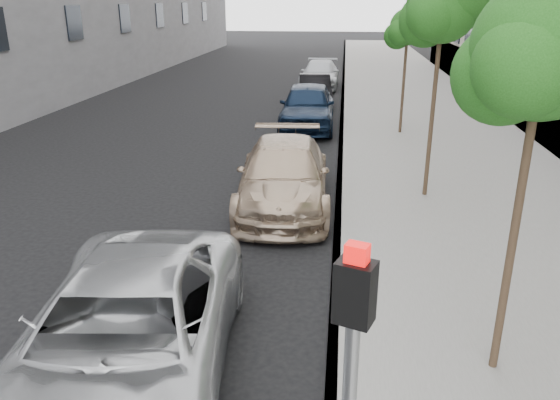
% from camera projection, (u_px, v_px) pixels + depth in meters
% --- Properties ---
extents(sidewalk, '(6.40, 72.00, 0.14)m').
position_uv_depth(sidewalk, '(405.00, 92.00, 27.79)').
color(sidewalk, gray).
rests_on(sidewalk, ground).
extents(curb, '(0.15, 72.00, 0.14)m').
position_uv_depth(curb, '(343.00, 90.00, 28.12)').
color(curb, '#9E9B93').
rests_on(curb, ground).
extents(tree_near, '(1.80, 1.60, 4.78)m').
position_uv_depth(tree_near, '(547.00, 48.00, 5.56)').
color(tree_near, '#38281C').
rests_on(tree_near, sidewalk).
extents(tree_mid, '(1.85, 1.65, 5.14)m').
position_uv_depth(tree_mid, '(444.00, 6.00, 11.50)').
color(tree_mid, '#38281C').
rests_on(tree_mid, sidewalk).
extents(tree_far, '(1.57, 1.37, 4.29)m').
position_uv_depth(tree_far, '(409.00, 27.00, 17.81)').
color(tree_far, '#38281C').
rests_on(tree_far, sidewalk).
extents(signal_pole, '(0.29, 0.25, 2.97)m').
position_uv_depth(signal_pole, '(349.00, 393.00, 3.67)').
color(signal_pole, '#939699').
rests_on(signal_pole, sidewalk).
extents(minivan, '(3.01, 5.56, 1.48)m').
position_uv_depth(minivan, '(126.00, 336.00, 6.48)').
color(minivan, silver).
rests_on(minivan, ground).
extents(suv, '(2.36, 5.12, 1.45)m').
position_uv_depth(suv, '(284.00, 175.00, 12.48)').
color(suv, tan).
rests_on(suv, ground).
extents(sedan_blue, '(2.01, 4.83, 1.63)m').
position_uv_depth(sedan_blue, '(307.00, 106.00, 19.98)').
color(sedan_blue, '#0F1D33').
rests_on(sedan_blue, ground).
extents(sedan_black, '(1.75, 4.05, 1.30)m').
position_uv_depth(sedan_black, '(315.00, 90.00, 24.67)').
color(sedan_black, black).
rests_on(sedan_black, ground).
extents(sedan_rear, '(2.07, 4.85, 1.39)m').
position_uv_depth(sedan_rear, '(320.00, 74.00, 29.28)').
color(sedan_rear, '#B2B5BB').
rests_on(sedan_rear, ground).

